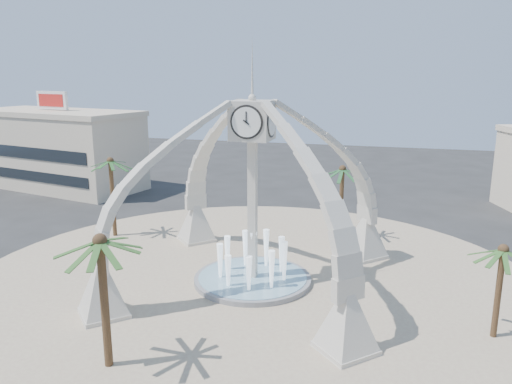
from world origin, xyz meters
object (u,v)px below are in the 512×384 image
(fountain, at_px, (253,278))
(palm_north, at_px, (342,170))
(clock_tower, at_px, (252,190))
(palm_south, at_px, (100,243))
(palm_west, at_px, (110,162))
(palm_east, at_px, (503,251))

(fountain, relative_size, palm_north, 1.16)
(clock_tower, bearing_deg, palm_south, -108.58)
(clock_tower, height_order, palm_west, clock_tower)
(palm_west, bearing_deg, palm_east, -18.49)
(palm_south, bearing_deg, palm_west, 120.59)
(palm_north, bearing_deg, fountain, -112.89)
(palm_south, bearing_deg, palm_north, 69.29)
(clock_tower, relative_size, palm_south, 2.47)
(fountain, bearing_deg, palm_west, 156.52)
(fountain, xyz_separation_m, palm_north, (4.65, 11.01, 5.77))
(palm_south, bearing_deg, palm_east, 23.81)
(fountain, height_order, palm_north, palm_north)
(clock_tower, bearing_deg, palm_west, 156.52)
(fountain, bearing_deg, palm_south, -108.58)
(fountain, bearing_deg, palm_north, 67.11)
(palm_south, bearing_deg, clock_tower, 71.42)
(palm_east, xyz_separation_m, palm_north, (-9.98, 14.46, 1.10))
(palm_west, distance_m, palm_south, 20.81)
(palm_east, xyz_separation_m, palm_west, (-29.12, 9.74, 1.64))
(palm_north, bearing_deg, palm_west, -166.15)
(palm_east, height_order, palm_west, palm_west)
(clock_tower, relative_size, palm_north, 2.61)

